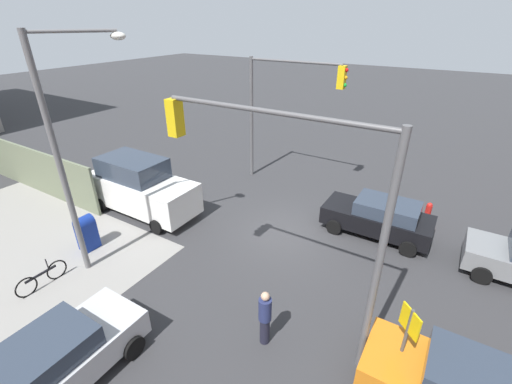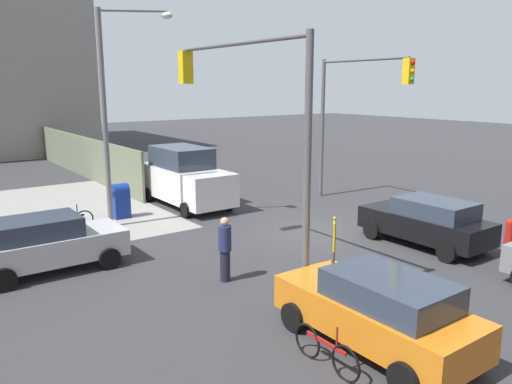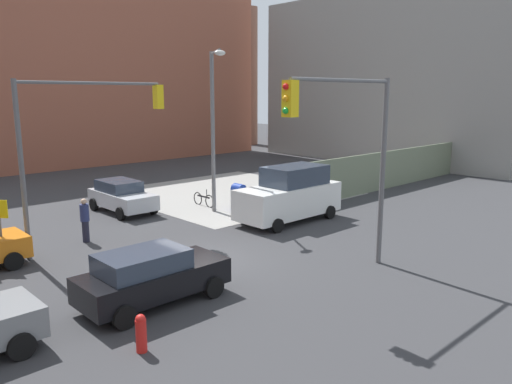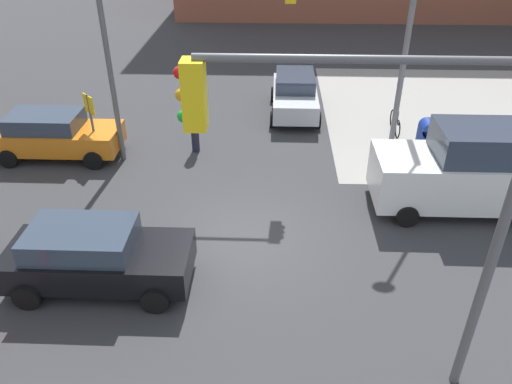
{
  "view_description": "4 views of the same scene",
  "coord_description": "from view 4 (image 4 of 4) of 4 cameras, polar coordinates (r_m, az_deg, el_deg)",
  "views": [
    {
      "loc": [
        -5.32,
        11.09,
        8.24
      ],
      "look_at": [
        1.75,
        -0.47,
        1.31
      ],
      "focal_mm": 24.0,
      "sensor_mm": 36.0,
      "label": 1
    },
    {
      "loc": [
        -13.01,
        12.15,
        5.27
      ],
      "look_at": [
        1.53,
        1.58,
        1.46
      ],
      "focal_mm": 35.0,
      "sensor_mm": 36.0,
      "label": 2
    },
    {
      "loc": [
        -10.48,
        -13.92,
        5.99
      ],
      "look_at": [
        2.79,
        0.1,
        2.17
      ],
      "focal_mm": 35.0,
      "sensor_mm": 36.0,
      "label": 3
    },
    {
      "loc": [
        0.84,
        -11.08,
        8.36
      ],
      "look_at": [
        0.4,
        0.27,
        1.32
      ],
      "focal_mm": 35.0,
      "sensor_mm": 36.0,
      "label": 4
    }
  ],
  "objects": [
    {
      "name": "ground_plane",
      "position": [
        13.9,
        -1.68,
        -5.2
      ],
      "size": [
        120.0,
        120.0,
        0.0
      ],
      "primitive_type": "plane",
      "color": "#333335"
    },
    {
      "name": "sidewalk_corner",
      "position": [
        23.23,
        22.88,
        8.16
      ],
      "size": [
        12.0,
        12.0,
        0.01
      ],
      "primitive_type": "cube",
      "color": "gray",
      "rests_on": "ground"
    },
    {
      "name": "traffic_signal_nw_corner",
      "position": [
        16.28,
        -8.82,
        18.33
      ],
      "size": [
        6.11,
        0.36,
        6.5
      ],
      "color": "#59595B",
      "rests_on": "ground"
    },
    {
      "name": "traffic_signal_se_corner",
      "position": [
        7.76,
        14.72,
        1.77
      ],
      "size": [
        5.14,
        0.36,
        6.5
      ],
      "color": "#59595B",
      "rests_on": "ground"
    },
    {
      "name": "street_lamp_corner",
      "position": [
        17.46,
        16.92,
        18.42
      ],
      "size": [
        1.57,
        2.37,
        8.0
      ],
      "color": "slate",
      "rests_on": "ground"
    },
    {
      "name": "warning_sign_two_way",
      "position": [
        18.05,
        -18.36,
        8.28
      ],
      "size": [
        0.48,
        0.48,
        2.4
      ],
      "color": "#4C4C4C",
      "rests_on": "ground"
    },
    {
      "name": "mailbox_blue",
      "position": [
        18.57,
        18.9,
        5.85
      ],
      "size": [
        0.56,
        0.64,
        1.43
      ],
      "color": "navy",
      "rests_on": "ground"
    },
    {
      "name": "hatchback_orange",
      "position": [
        19.04,
        -21.99,
        6.13
      ],
      "size": [
        4.35,
        2.02,
        1.62
      ],
      "color": "orange",
      "rests_on": "ground"
    },
    {
      "name": "sedan_silver",
      "position": [
        21.4,
        4.46,
        11.13
      ],
      "size": [
        2.02,
        4.16,
        1.62
      ],
      "color": "#B7BABF",
      "rests_on": "ground"
    },
    {
      "name": "hatchback_black",
      "position": [
        12.52,
        -17.86,
        -6.94
      ],
      "size": [
        4.35,
        2.02,
        1.62
      ],
      "color": "black",
      "rests_on": "ground"
    },
    {
      "name": "van_white_delivery",
      "position": [
        15.79,
        23.45,
        2.32
      ],
      "size": [
        5.4,
        2.32,
        2.62
      ],
      "color": "white",
      "rests_on": "ground"
    },
    {
      "name": "pedestrian_crossing",
      "position": [
        18.11,
        -7.04,
        7.38
      ],
      "size": [
        0.36,
        0.36,
        1.82
      ],
      "rotation": [
        0.0,
        0.0,
        0.32
      ],
      "color": "navy",
      "rests_on": "ground"
    },
    {
      "name": "bicycle_leaning_on_fence",
      "position": [
        20.51,
        15.61,
        7.58
      ],
      "size": [
        0.05,
        1.75,
        0.97
      ],
      "color": "black",
      "rests_on": "ground"
    },
    {
      "name": "bicycle_at_crosswalk",
      "position": [
        20.35,
        -20.17,
        6.58
      ],
      "size": [
        1.75,
        0.05,
        0.97
      ],
      "color": "black",
      "rests_on": "ground"
    }
  ]
}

